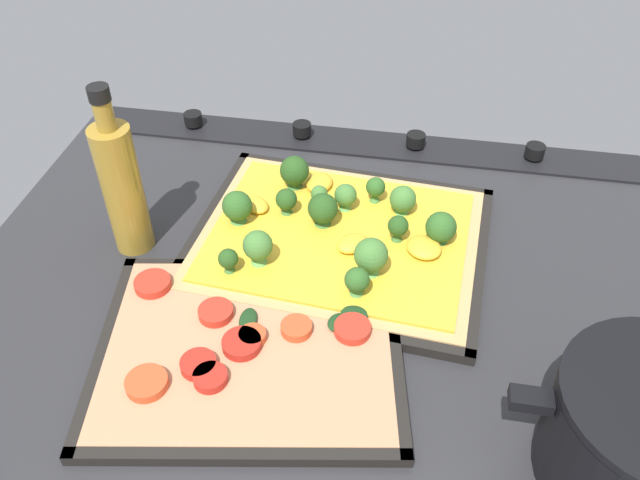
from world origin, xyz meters
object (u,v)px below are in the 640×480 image
broccoli_pizza (337,231)px  baking_tray_back (250,350)px  veggie_pizza_back (247,344)px  oil_bottle (122,186)px  baking_tray_front (338,243)px

broccoli_pizza → baking_tray_back: size_ratio=1.00×
veggie_pizza_back → oil_bottle: (18.10, -14.17, 7.93)cm
baking_tray_front → broccoli_pizza: size_ratio=1.07×
baking_tray_front → baking_tray_back: same height
baking_tray_front → oil_bottle: 26.83cm
baking_tray_back → veggie_pizza_back: 0.81cm
baking_tray_back → broccoli_pizza: bearing=-109.0°
baking_tray_back → veggie_pizza_back: (0.32, -0.05, 0.75)cm
veggie_pizza_back → oil_bottle: bearing=-38.0°
baking_tray_front → oil_bottle: (25.06, 4.05, 8.68)cm
veggie_pizza_back → baking_tray_front: bearing=-110.9°
baking_tray_front → oil_bottle: oil_bottle is taller
baking_tray_front → baking_tray_back: 19.43cm
baking_tray_front → oil_bottle: bearing=9.2°
baking_tray_front → broccoli_pizza: broccoli_pizza is taller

